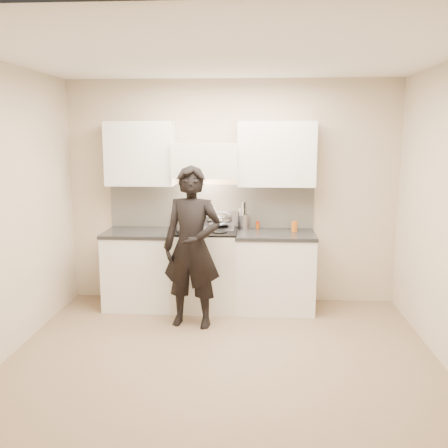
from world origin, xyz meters
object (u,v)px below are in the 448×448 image
object	(u,v)px
counter_right	(275,271)
utensil_crock	(244,221)
wok	(219,219)
stove	(205,268)
person	(192,247)

from	to	relation	value
counter_right	utensil_crock	size ratio (longest dim) A/B	2.76
counter_right	wok	distance (m)	0.90
stove	wok	bearing A→B (deg)	42.43
stove	person	world-z (taller)	person
counter_right	utensil_crock	world-z (taller)	utensil_crock
utensil_crock	person	size ratio (longest dim) A/B	0.19
stove	wok	distance (m)	0.61
wok	stove	bearing A→B (deg)	-137.57
wok	utensil_crock	distance (m)	0.30
stove	person	distance (m)	0.71
counter_right	person	bearing A→B (deg)	-146.97
stove	utensil_crock	size ratio (longest dim) A/B	2.88
wok	person	world-z (taller)	person
counter_right	utensil_crock	xyz separation A→B (m)	(-0.38, 0.21, 0.56)
wok	utensil_crock	size ratio (longest dim) A/B	1.23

